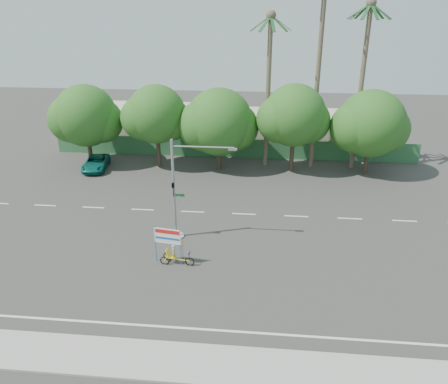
{
  "coord_description": "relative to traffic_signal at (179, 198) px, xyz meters",
  "views": [
    {
      "loc": [
        3.42,
        -22.21,
        14.8
      ],
      "look_at": [
        0.85,
        4.01,
        3.5
      ],
      "focal_mm": 35.0,
      "sensor_mm": 36.0,
      "label": 1
    }
  ],
  "objects": [
    {
      "name": "ground",
      "position": [
        2.2,
        -3.98,
        -2.92
      ],
      "size": [
        120.0,
        120.0,
        0.0
      ],
      "primitive_type": "plane",
      "color": "#33302D",
      "rests_on": "ground"
    },
    {
      "name": "building_right",
      "position": [
        10.2,
        22.02,
        -1.12
      ],
      "size": [
        14.0,
        8.0,
        3.6
      ],
      "primitive_type": "cube",
      "color": "beige",
      "rests_on": "ground"
    },
    {
      "name": "sidewalk_near",
      "position": [
        2.2,
        -11.48,
        -2.86
      ],
      "size": [
        50.0,
        2.4,
        0.12
      ],
      "primitive_type": "cube",
      "color": "gray",
      "rests_on": "ground"
    },
    {
      "name": "tree_left",
      "position": [
        -4.85,
        14.02,
        2.14
      ],
      "size": [
        6.66,
        5.6,
        8.07
      ],
      "color": "#473828",
      "rests_on": "ground"
    },
    {
      "name": "tree_right",
      "position": [
        8.15,
        14.02,
        2.32
      ],
      "size": [
        6.9,
        5.8,
        8.36
      ],
      "color": "#473828",
      "rests_on": "ground"
    },
    {
      "name": "building_left",
      "position": [
        -7.8,
        22.02,
        -0.92
      ],
      "size": [
        12.0,
        8.0,
        4.0
      ],
      "primitive_type": "cube",
      "color": "beige",
      "rests_on": "ground"
    },
    {
      "name": "palm_short",
      "position": [
        5.7,
        15.52,
        5.94
      ],
      "size": [
        3.73,
        3.79,
        14.45
      ],
      "color": "#70604C",
      "rests_on": "ground"
    },
    {
      "name": "pickup_truck",
      "position": [
        -10.78,
        12.64,
        -2.28
      ],
      "size": [
        2.82,
        4.89,
        1.28
      ],
      "primitive_type": "imported",
      "rotation": [
        0.0,
        0.0,
        0.15
      ],
      "color": "#0D6158",
      "rests_on": "ground"
    },
    {
      "name": "fence",
      "position": [
        2.2,
        17.52,
        -1.92
      ],
      "size": [
        38.0,
        0.08,
        2.0
      ],
      "primitive_type": "cube",
      "color": "#336B3D",
      "rests_on": "ground"
    },
    {
      "name": "tree_center",
      "position": [
        1.14,
        14.02,
        1.55
      ],
      "size": [
        7.62,
        6.4,
        7.85
      ],
      "color": "#473828",
      "rests_on": "ground"
    },
    {
      "name": "traffic_signal",
      "position": [
        0.0,
        0.0,
        0.0
      ],
      "size": [
        4.72,
        1.1,
        7.0
      ],
      "color": "gray",
      "rests_on": "ground"
    },
    {
      "name": "trike_billboard",
      "position": [
        0.15,
        -3.36,
        -1.91
      ],
      "size": [
        2.52,
        0.77,
        2.5
      ],
      "rotation": [
        0.0,
        0.0,
        -0.15
      ],
      "color": "black",
      "rests_on": "ground"
    },
    {
      "name": "palm_mid",
      "position": [
        14.2,
        15.52,
        6.48
      ],
      "size": [
        3.73,
        3.79,
        15.45
      ],
      "color": "#70604C",
      "rests_on": "ground"
    },
    {
      "name": "palm_tall",
      "position": [
        10.2,
        15.52,
        7.55
      ],
      "size": [
        3.73,
        3.79,
        17.45
      ],
      "color": "#70604C",
      "rests_on": "ground"
    },
    {
      "name": "tree_far_right",
      "position": [
        15.15,
        14.02,
        1.73
      ],
      "size": [
        7.38,
        6.2,
        7.94
      ],
      "color": "#473828",
      "rests_on": "ground"
    },
    {
      "name": "tree_far_left",
      "position": [
        -11.85,
        14.02,
        1.84
      ],
      "size": [
        7.14,
        6.0,
        7.96
      ],
      "color": "#473828",
      "rests_on": "ground"
    }
  ]
}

